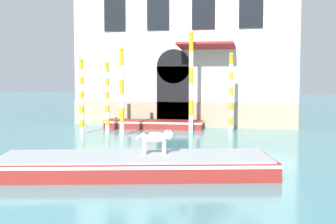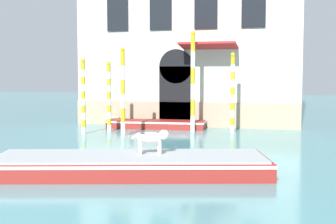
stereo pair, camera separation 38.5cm
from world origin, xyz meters
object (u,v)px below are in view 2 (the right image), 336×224
boat_moored_near_palazzo (156,124)px  mooring_pole_0 (109,96)px  boat_foreground (130,164)px  mooring_pole_2 (193,81)px  mooring_pole_1 (123,92)px  mooring_pole_4 (83,96)px  dog_on_deck (152,138)px  mooring_pole_3 (233,93)px

boat_moored_near_palazzo → mooring_pole_0: size_ratio=1.51×
boat_foreground → mooring_pole_2: mooring_pole_2 is taller
boat_moored_near_palazzo → mooring_pole_1: bearing=-104.1°
boat_foreground → mooring_pole_4: bearing=107.2°
mooring_pole_4 → dog_on_deck: bearing=-52.9°
boat_foreground → mooring_pole_1: 7.96m
mooring_pole_1 → mooring_pole_4: (-1.92, 0.17, -0.22)m
boat_foreground → mooring_pole_4: size_ratio=2.27×
boat_foreground → mooring_pole_2: (-0.38, 9.67, 2.06)m
mooring_pole_0 → mooring_pole_4: 1.37m
boat_foreground → dog_on_deck: size_ratio=7.87×
boat_moored_near_palazzo → mooring_pole_3: mooring_pole_3 is taller
mooring_pole_1 → mooring_pole_2: size_ratio=0.82×
boat_moored_near_palazzo → mooring_pole_4: bearing=-133.5°
mooring_pole_3 → mooring_pole_4: bearing=-160.6°
mooring_pole_2 → mooring_pole_0: bearing=-163.2°
boat_moored_near_palazzo → mooring_pole_4: size_ratio=1.46×
mooring_pole_1 → mooring_pole_3: bearing=28.6°
dog_on_deck → mooring_pole_4: mooring_pole_4 is taller
boat_foreground → mooring_pole_0: bearing=99.7°
boat_foreground → mooring_pole_4: (-4.83, 7.40, 1.42)m
boat_moored_near_palazzo → mooring_pole_4: mooring_pole_4 is taller
mooring_pole_0 → boat_foreground: bearing=-64.4°
boat_foreground → mooring_pole_3: mooring_pole_3 is taller
mooring_pole_4 → mooring_pole_1: bearing=-5.0°
boat_foreground → boat_moored_near_palazzo: boat_foreground is taller
mooring_pole_0 → mooring_pole_2: (3.71, 1.12, 0.70)m
boat_foreground → mooring_pole_0: size_ratio=2.35×
mooring_pole_1 → boat_moored_near_palazzo: bearing=80.6°
mooring_pole_2 → mooring_pole_4: size_ratio=1.38×
mooring_pole_3 → mooring_pole_4: 6.67m
boat_moored_near_palazzo → mooring_pole_0: bearing=-136.7°
mooring_pole_2 → boat_foreground: bearing=-87.8°
mooring_pole_3 → boat_foreground: bearing=-98.7°
mooring_pole_0 → mooring_pole_1: bearing=-48.2°
mooring_pole_0 → mooring_pole_3: bearing=10.9°
boat_foreground → mooring_pole_4: mooring_pole_4 is taller
mooring_pole_0 → mooring_pole_4: (-0.74, -1.15, 0.05)m
mooring_pole_1 → mooring_pole_0: bearing=131.8°
mooring_pole_1 → mooring_pole_4: size_ratio=1.13×
boat_moored_near_palazzo → mooring_pole_0: 2.93m
boat_moored_near_palazzo → mooring_pole_3: size_ratio=1.35×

